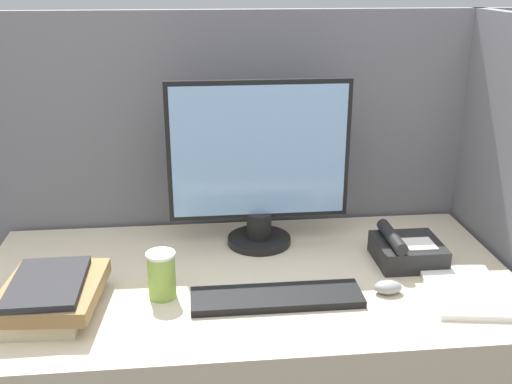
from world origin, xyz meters
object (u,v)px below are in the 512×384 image
at_px(book_stack, 50,295).
at_px(desk_telephone, 406,250).
at_px(coffee_cup, 162,275).
at_px(mouse, 388,287).
at_px(keyboard, 277,297).
at_px(monitor, 259,168).

relative_size(book_stack, desk_telephone, 1.61).
bearing_deg(book_stack, desk_telephone, 10.32).
bearing_deg(coffee_cup, mouse, -4.22).
xyz_separation_m(mouse, book_stack, (-0.86, -0.00, 0.03)).
height_order(keyboard, mouse, mouse).
bearing_deg(desk_telephone, coffee_cup, -169.52).
bearing_deg(coffee_cup, desk_telephone, 10.48).
relative_size(monitor, keyboard, 1.24).
distance_m(keyboard, mouse, 0.30).
relative_size(keyboard, mouse, 5.92).
relative_size(coffee_cup, desk_telephone, 0.68).
bearing_deg(book_stack, monitor, 32.15).
xyz_separation_m(monitor, keyboard, (0.01, -0.36, -0.24)).
height_order(monitor, book_stack, monitor).
bearing_deg(desk_telephone, keyboard, -155.86).
bearing_deg(desk_telephone, book_stack, -169.68).
height_order(keyboard, coffee_cup, coffee_cup).
relative_size(keyboard, coffee_cup, 3.49).
distance_m(keyboard, desk_telephone, 0.45).
height_order(monitor, mouse, monitor).
xyz_separation_m(keyboard, mouse, (0.30, 0.01, 0.01)).
height_order(monitor, desk_telephone, monitor).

